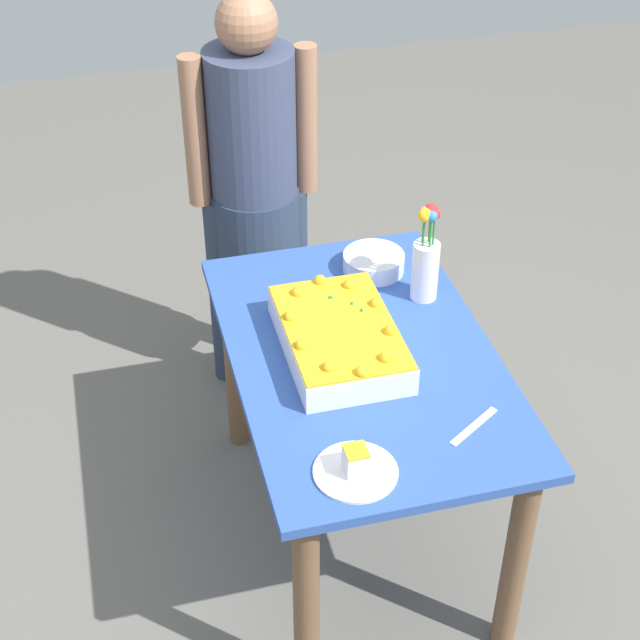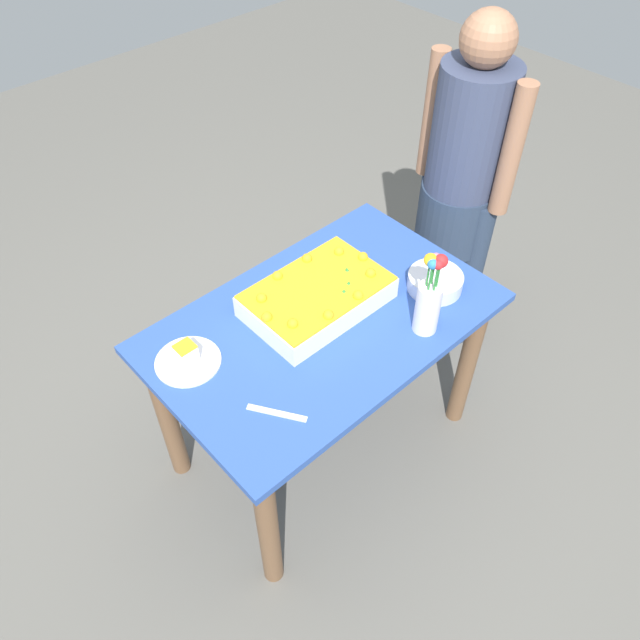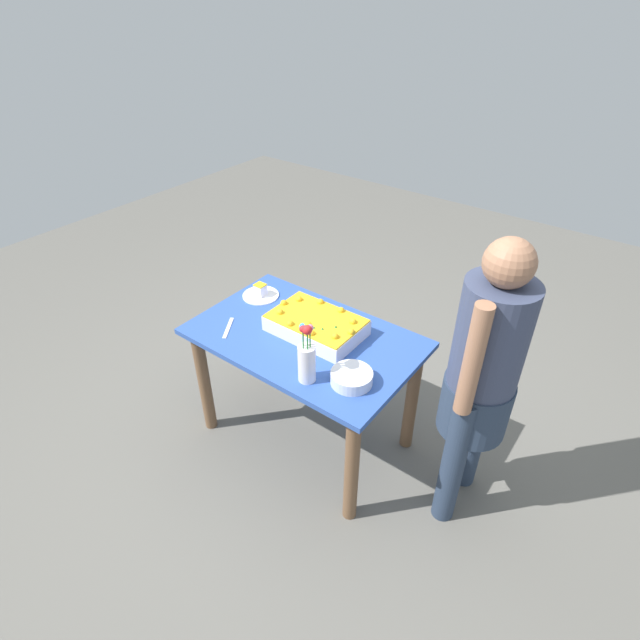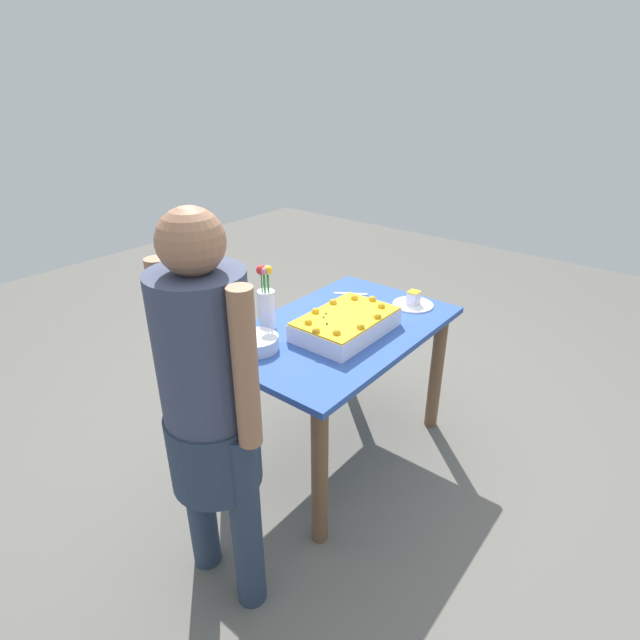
# 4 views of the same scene
# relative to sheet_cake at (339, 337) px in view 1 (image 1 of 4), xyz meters

# --- Properties ---
(ground_plane) EXTENTS (8.00, 8.00, 0.00)m
(ground_plane) POSITION_rel_sheet_cake_xyz_m (0.03, 0.06, -0.78)
(ground_plane) COLOR #605E57
(dining_table) EXTENTS (1.17, 0.74, 0.74)m
(dining_table) POSITION_rel_sheet_cake_xyz_m (0.03, 0.06, -0.19)
(dining_table) COLOR #2E50A0
(dining_table) RESTS_ON ground_plane
(sheet_cake) EXTENTS (0.48, 0.31, 0.11)m
(sheet_cake) POSITION_rel_sheet_cake_xyz_m (0.00, 0.00, 0.00)
(sheet_cake) COLOR white
(sheet_cake) RESTS_ON dining_table
(serving_plate_with_slice) EXTENTS (0.21, 0.21, 0.08)m
(serving_plate_with_slice) POSITION_rel_sheet_cake_xyz_m (0.47, -0.09, -0.03)
(serving_plate_with_slice) COLOR white
(serving_plate_with_slice) RESTS_ON dining_table
(cake_knife) EXTENTS (0.12, 0.17, 0.00)m
(cake_knife) POSITION_rel_sheet_cake_xyz_m (0.39, 0.25, -0.05)
(cake_knife) COLOR silver
(cake_knife) RESTS_ON dining_table
(flower_vase) EXTENTS (0.08, 0.08, 0.31)m
(flower_vase) POSITION_rel_sheet_cake_xyz_m (-0.19, 0.32, 0.08)
(flower_vase) COLOR silver
(flower_vase) RESTS_ON dining_table
(fruit_bowl) EXTENTS (0.19, 0.19, 0.06)m
(fruit_bowl) POSITION_rel_sheet_cake_xyz_m (-0.37, 0.21, -0.02)
(fruit_bowl) COLOR silver
(fruit_bowl) RESTS_ON dining_table
(person_standing) EXTENTS (0.31, 0.45, 1.49)m
(person_standing) POSITION_rel_sheet_cake_xyz_m (-0.86, -0.07, 0.07)
(person_standing) COLOR #28374D
(person_standing) RESTS_ON ground_plane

